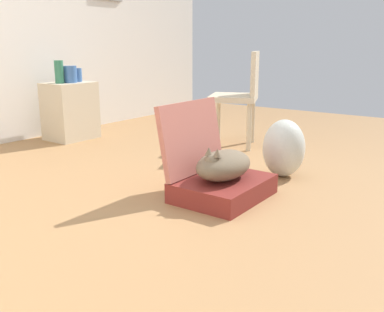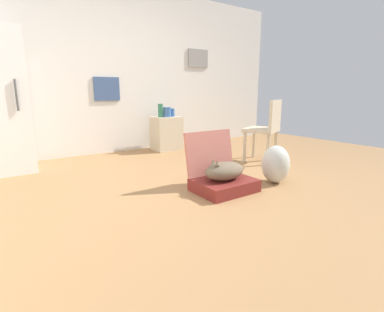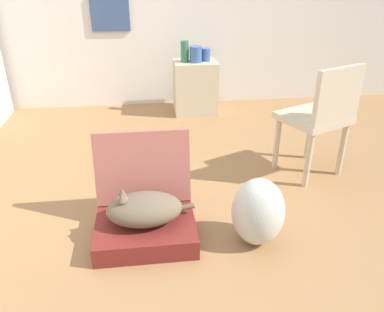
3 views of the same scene
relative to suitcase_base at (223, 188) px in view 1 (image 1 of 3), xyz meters
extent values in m
plane|color=#9E7247|center=(-0.07, 0.31, -0.06)|extent=(7.68, 7.68, 0.00)
cube|color=maroon|center=(0.00, 0.00, 0.00)|extent=(0.58, 0.46, 0.12)
cube|color=#B26356|center=(0.00, 0.24, 0.29)|extent=(0.58, 0.12, 0.46)
ellipsoid|color=brown|center=(0.00, 0.00, 0.15)|extent=(0.43, 0.28, 0.17)
sphere|color=brown|center=(-0.12, 0.00, 0.19)|extent=(0.11, 0.11, 0.11)
cone|color=brown|center=(-0.12, -0.03, 0.25)|extent=(0.05, 0.05, 0.05)
cone|color=brown|center=(-0.12, 0.03, 0.25)|extent=(0.05, 0.05, 0.05)
cylinder|color=brown|center=(0.20, 0.04, 0.10)|extent=(0.20, 0.03, 0.07)
ellipsoid|color=silver|center=(0.64, -0.10, 0.14)|extent=(0.30, 0.30, 0.41)
cube|color=beige|center=(0.58, 2.16, 0.22)|extent=(0.45, 0.36, 0.56)
cylinder|color=#2D7051|center=(0.47, 2.14, 0.61)|extent=(0.08, 0.08, 0.21)
cylinder|color=#38609E|center=(0.69, 2.15, 0.57)|extent=(0.09, 0.09, 0.13)
cylinder|color=#38609E|center=(0.58, 2.12, 0.58)|extent=(0.13, 0.13, 0.16)
cylinder|color=beige|center=(1.37, 0.91, 0.15)|extent=(0.04, 0.04, 0.42)
cylinder|color=beige|center=(1.04, 0.77, 0.15)|extent=(0.04, 0.04, 0.42)
cylinder|color=beige|center=(1.50, 0.61, 0.15)|extent=(0.04, 0.04, 0.42)
cylinder|color=beige|center=(1.17, 0.47, 0.15)|extent=(0.04, 0.04, 0.42)
cube|color=beige|center=(1.27, 0.69, 0.39)|extent=(0.57, 0.56, 0.05)
cube|color=beige|center=(1.34, 0.52, 0.61)|extent=(0.40, 0.20, 0.39)
camera|label=1|loc=(-2.15, -1.33, 0.86)|focal=40.41mm
camera|label=2|loc=(-1.84, -2.09, 0.92)|focal=27.24mm
camera|label=3|loc=(0.04, -1.84, 1.39)|focal=35.81mm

